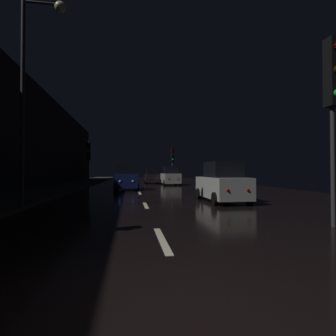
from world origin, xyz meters
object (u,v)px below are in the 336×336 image
(streetlamp_overhead, at_px, (34,73))
(car_approaching_headlights, at_px, (127,178))
(car_parked_right_near, at_px, (222,183))
(traffic_light_near_right, at_px, (333,88))
(car_parked_right_far, at_px, (170,176))
(traffic_light_far_right, at_px, (172,157))
(car_distant_taillights, at_px, (152,176))
(traffic_light_far_left, at_px, (88,154))

(streetlamp_overhead, xyz_separation_m, car_approaching_headlights, (3.55, 11.06, -4.48))
(car_parked_right_near, bearing_deg, traffic_light_near_right, -171.62)
(car_approaching_headlights, xyz_separation_m, car_parked_right_far, (4.86, 6.88, -0.01))
(traffic_light_far_right, distance_m, car_distant_taillights, 3.63)
(car_parked_right_far, bearing_deg, traffic_light_near_right, -177.71)
(car_parked_right_near, bearing_deg, car_parked_right_far, 0.00)
(streetlamp_overhead, height_order, car_distant_taillights, streetlamp_overhead)
(car_parked_right_far, bearing_deg, car_distant_taillights, 24.23)
(traffic_light_far_left, relative_size, car_parked_right_near, 1.14)
(traffic_light_far_right, relative_size, streetlamp_overhead, 0.55)
(car_approaching_headlights, xyz_separation_m, car_parked_right_near, (4.86, -9.53, -0.07))
(car_approaching_headlights, bearing_deg, car_parked_right_near, 27.01)
(car_approaching_headlights, distance_m, car_parked_right_near, 10.70)
(car_approaching_headlights, bearing_deg, traffic_light_far_left, -137.07)
(streetlamp_overhead, bearing_deg, traffic_light_far_left, 90.81)
(traffic_light_near_right, distance_m, car_parked_right_far, 22.73)
(traffic_light_near_right, relative_size, car_parked_right_near, 1.31)
(car_distant_taillights, bearing_deg, traffic_light_far_left, 134.87)
(streetlamp_overhead, height_order, car_approaching_headlights, streetlamp_overhead)
(traffic_light_far_left, xyz_separation_m, car_parked_right_near, (8.63, -13.59, -2.35))
(car_distant_taillights, bearing_deg, car_approaching_headlights, 164.21)
(streetlamp_overhead, bearing_deg, car_distant_taillights, 73.19)
(traffic_light_near_right, bearing_deg, car_distant_taillights, -174.46)
(traffic_light_near_right, height_order, car_approaching_headlights, traffic_light_near_right)
(traffic_light_near_right, height_order, car_parked_right_far, traffic_light_near_right)
(traffic_light_far_left, bearing_deg, streetlamp_overhead, 8.48)
(car_parked_right_far, xyz_separation_m, car_parked_right_near, (0.00, -16.42, -0.06))
(traffic_light_far_right, bearing_deg, car_parked_right_far, -21.55)
(traffic_light_near_right, bearing_deg, car_parked_right_near, -171.88)
(car_parked_right_near, bearing_deg, car_distant_taillights, 5.01)
(traffic_light_near_right, distance_m, streetlamp_overhead, 10.51)
(streetlamp_overhead, height_order, car_parked_right_near, streetlamp_overhead)
(car_approaching_headlights, bearing_deg, car_distant_taillights, 164.21)
(streetlamp_overhead, bearing_deg, car_parked_right_near, 10.30)
(streetlamp_overhead, relative_size, car_parked_right_near, 2.12)
(car_parked_right_far, bearing_deg, traffic_light_far_right, -13.50)
(traffic_light_near_right, bearing_deg, streetlamp_overhead, -116.45)
(traffic_light_far_left, bearing_deg, traffic_light_near_right, 33.49)
(traffic_light_far_right, xyz_separation_m, traffic_light_far_left, (-9.43, -6.18, -0.10))
(traffic_light_near_right, distance_m, car_approaching_headlights, 16.91)
(traffic_light_far_right, distance_m, streetlamp_overhead, 23.30)
(traffic_light_far_left, distance_m, car_distant_taillights, 9.94)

